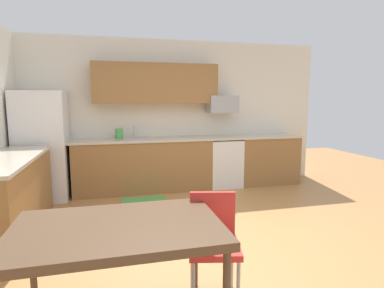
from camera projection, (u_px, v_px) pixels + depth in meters
ground_plane at (213, 242)px, 3.61m from camera, size 12.00×12.00×0.00m
wall_back at (171, 114)px, 5.97m from camera, size 5.80×0.10×2.70m
cabinet_run_back at (144, 166)px, 5.62m from camera, size 2.38×0.60×0.90m
cabinet_run_back_right at (266, 160)px, 6.19m from camera, size 1.17×0.60×0.90m
cabinet_run_left at (9, 198)px, 3.76m from camera, size 0.60×2.00×0.90m
countertop_back at (175, 139)px, 5.69m from camera, size 4.80×0.64×0.04m
countertop_left at (5, 160)px, 3.70m from camera, size 0.64×2.00×0.04m
upper_cabinets_back at (156, 84)px, 5.61m from camera, size 2.20×0.34×0.70m
refrigerator at (43, 146)px, 5.10m from camera, size 0.76×0.70×1.75m
oven_range at (223, 162)px, 5.98m from camera, size 0.60×0.60×0.91m
microwave at (222, 104)px, 5.92m from camera, size 0.54×0.36×0.32m
sink_basin at (135, 142)px, 5.53m from camera, size 0.48×0.40×0.14m
sink_faucet at (134, 132)px, 5.68m from camera, size 0.02×0.02×0.24m
dining_table at (118, 234)px, 2.14m from camera, size 1.40×0.90×0.78m
chair_near_table at (213, 237)px, 2.58m from camera, size 0.48×0.48×0.85m
floor_mat at (144, 202)px, 5.04m from camera, size 0.70×0.50×0.01m
kettle at (119, 134)px, 5.49m from camera, size 0.14×0.14×0.20m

